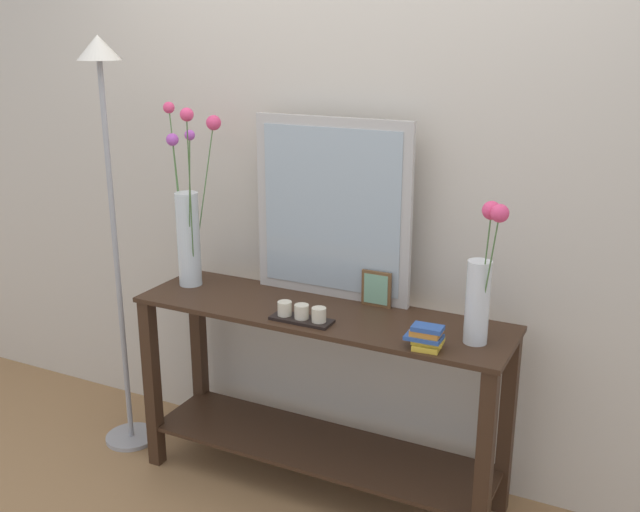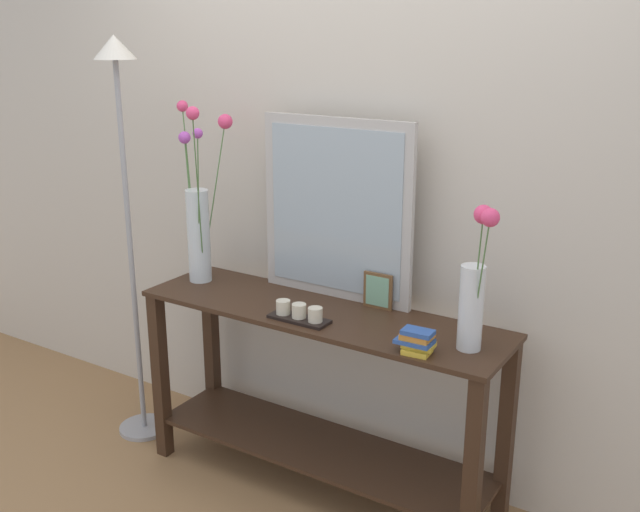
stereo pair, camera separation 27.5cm
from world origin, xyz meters
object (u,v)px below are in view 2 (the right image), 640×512
Objects in this scene: console_table at (320,383)px; vase_right at (474,293)px; book_stack at (417,341)px; picture_frame_small at (378,291)px; tall_vase_left at (199,219)px; floor_lamp at (125,177)px; mirror_leaning at (336,210)px; candle_tray at (299,314)px.

vase_right reaches higher than console_table.
console_table is 11.38× the size of book_stack.
picture_frame_small is at bearing 136.11° from book_stack.
tall_vase_left is at bearing 176.84° from vase_right.
floor_lamp reaches higher than tall_vase_left.
vase_right is at bearing -21.85° from picture_frame_small.
vase_right is 1.63m from floor_lamp.
mirror_leaning is 5.51× the size of book_stack.
book_stack is at bearing -2.85° from candle_tray.
book_stack is at bearing -32.10° from mirror_leaning.
console_table is at bearing 4.40° from floor_lamp.
console_table is 10.47× the size of picture_frame_small.
book_stack is at bearing -142.16° from vase_right.
tall_vase_left is 1.48× the size of vase_right.
picture_frame_small is at bearing 7.95° from tall_vase_left.
picture_frame_small reaches higher than candle_tray.
picture_frame_small is 0.08× the size of floor_lamp.
book_stack is (-0.15, -0.12, -0.17)m from vase_right.
floor_lamp is at bearing 177.03° from book_stack.
candle_tray is at bearing -124.93° from picture_frame_small.
vase_right is (0.68, -0.22, -0.16)m from mirror_leaning.
vase_right reaches higher than picture_frame_small.
mirror_leaning reaches higher than console_table.
floor_lamp is (-0.93, -0.26, 0.08)m from mirror_leaning.
floor_lamp is (-0.97, -0.07, 0.77)m from console_table.
candle_tray is 1.80× the size of book_stack.
console_table is 1.24m from floor_lamp.
mirror_leaning is at bearing 13.33° from tall_vase_left.
mirror_leaning is 1.40× the size of vase_right.
book_stack is 1.52m from floor_lamp.
tall_vase_left is 0.43× the size of floor_lamp.
vase_right is 0.25m from book_stack.
mirror_leaning is at bearing 15.38° from floor_lamp.
tall_vase_left reaches higher than console_table.
picture_frame_small is (0.18, 0.15, 0.39)m from console_table.
vase_right is at bearing -17.62° from mirror_leaning.
tall_vase_left is (-0.65, 0.04, 0.60)m from console_table.
console_table is 0.63m from book_stack.
vase_right is at bearing 1.44° from floor_lamp.
console_table is 2.90× the size of vase_right.
picture_frame_small is at bearing -7.79° from mirror_leaning.
tall_vase_left is 0.86m from picture_frame_small.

